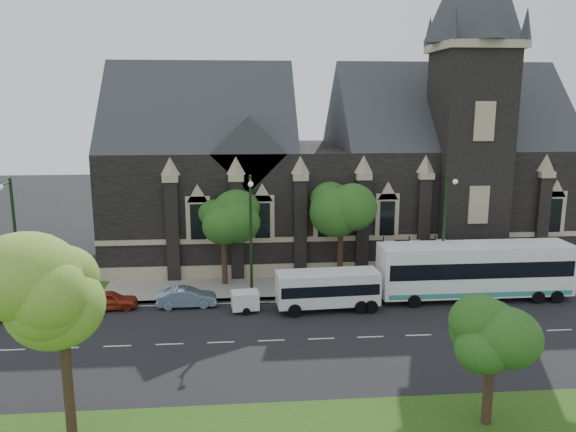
{
  "coord_description": "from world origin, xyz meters",
  "views": [
    {
      "loc": [
        -4.69,
        -31.14,
        14.01
      ],
      "look_at": [
        -1.48,
        6.0,
        6.34
      ],
      "focal_mm": 34.9,
      "sensor_mm": 36.0,
      "label": 1
    }
  ],
  "objects": [
    {
      "name": "tree_park_near",
      "position": [
        -11.77,
        -8.77,
        6.42
      ],
      "size": [
        4.42,
        4.42,
        8.56
      ],
      "color": "black",
      "rests_on": "ground"
    },
    {
      "name": "tour_coach",
      "position": [
        11.98,
        6.06,
        2.18
      ],
      "size": [
        13.78,
        3.17,
        4.02
      ],
      "rotation": [
        0.0,
        0.0,
        0.0
      ],
      "color": "white",
      "rests_on": "ground"
    },
    {
      "name": "street_lamp_near",
      "position": [
        10.0,
        7.09,
        5.11
      ],
      "size": [
        0.36,
        1.88,
        9.0
      ],
      "color": "black",
      "rests_on": "ground"
    },
    {
      "name": "banner_flag_right",
      "position": [
        10.29,
        9.0,
        2.38
      ],
      "size": [
        0.9,
        0.1,
        4.0
      ],
      "color": "black",
      "rests_on": "ground"
    },
    {
      "name": "museum",
      "position": [
        5.12,
        18.78,
        8.17
      ],
      "size": [
        40.0,
        17.7,
        29.9
      ],
      "color": "black",
      "rests_on": "ground"
    },
    {
      "name": "box_trailer",
      "position": [
        -4.5,
        4.86,
        0.79
      ],
      "size": [
        2.67,
        1.58,
        1.4
      ],
      "rotation": [
        0.0,
        0.0,
        0.11
      ],
      "color": "silver",
      "rests_on": "ground"
    },
    {
      "name": "sedan",
      "position": [
        -8.52,
        6.16,
        0.67
      ],
      "size": [
        4.13,
        1.56,
        1.34
      ],
      "primitive_type": "imported",
      "rotation": [
        0.0,
        0.0,
        1.61
      ],
      "color": "#7893AE",
      "rests_on": "ground"
    },
    {
      "name": "banner_flag_center",
      "position": [
        8.29,
        9.0,
        2.38
      ],
      "size": [
        0.9,
        0.1,
        4.0
      ],
      "color": "black",
      "rests_on": "ground"
    },
    {
      "name": "tree_park_east",
      "position": [
        6.18,
        -9.32,
        4.62
      ],
      "size": [
        3.4,
        3.4,
        6.28
      ],
      "color": "black",
      "rests_on": "ground"
    },
    {
      "name": "banner_flag_left",
      "position": [
        6.29,
        9.0,
        2.38
      ],
      "size": [
        0.9,
        0.1,
        4.0
      ],
      "color": "black",
      "rests_on": "ground"
    },
    {
      "name": "street_lamp_far",
      "position": [
        -20.0,
        7.09,
        5.11
      ],
      "size": [
        0.36,
        1.88,
        9.0
      ],
      "color": "black",
      "rests_on": "ground"
    },
    {
      "name": "sidewalk",
      "position": [
        0.0,
        9.5,
        0.07
      ],
      "size": [
        80.0,
        5.0,
        0.15
      ],
      "primitive_type": "cube",
      "color": "gray",
      "rests_on": "ground"
    },
    {
      "name": "car_far_white",
      "position": [
        -19.13,
        4.98,
        0.66
      ],
      "size": [
        4.67,
        2.12,
        1.32
      ],
      "primitive_type": "imported",
      "rotation": [
        0.0,
        0.0,
        1.51
      ],
      "color": "white",
      "rests_on": "ground"
    },
    {
      "name": "ground",
      "position": [
        0.0,
        0.0,
        0.0
      ],
      "size": [
        160.0,
        160.0,
        0.0
      ],
      "primitive_type": "plane",
      "color": "black",
      "rests_on": "ground"
    },
    {
      "name": "shuttle_bus",
      "position": [
        1.14,
        4.77,
        1.55
      ],
      "size": [
        7.04,
        2.78,
        2.68
      ],
      "rotation": [
        0.0,
        0.0,
        0.05
      ],
      "color": "silver",
      "rests_on": "ground"
    },
    {
      "name": "street_lamp_mid",
      "position": [
        -4.0,
        7.09,
        5.11
      ],
      "size": [
        0.36,
        1.88,
        9.0
      ],
      "color": "black",
      "rests_on": "ground"
    },
    {
      "name": "tree_walk_left",
      "position": [
        -5.8,
        10.7,
        5.73
      ],
      "size": [
        3.91,
        3.91,
        7.64
      ],
      "color": "black",
      "rests_on": "ground"
    },
    {
      "name": "tree_walk_right",
      "position": [
        3.21,
        10.71,
        5.82
      ],
      "size": [
        4.08,
        4.08,
        7.8
      ],
      "color": "black",
      "rests_on": "ground"
    },
    {
      "name": "car_far_red",
      "position": [
        -13.78,
        6.1,
        0.65
      ],
      "size": [
        3.92,
        1.87,
        1.29
      ],
      "primitive_type": "imported",
      "rotation": [
        0.0,
        0.0,
        1.66
      ],
      "color": "maroon",
      "rests_on": "ground"
    }
  ]
}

